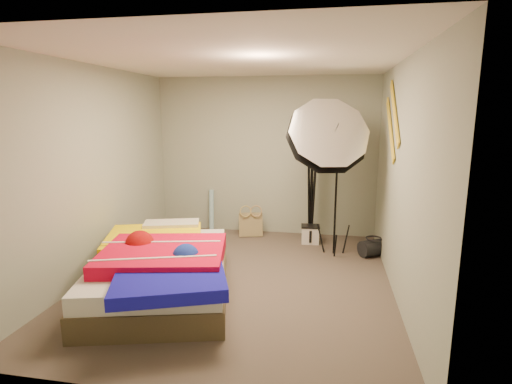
% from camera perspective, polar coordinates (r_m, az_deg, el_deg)
% --- Properties ---
extents(floor, '(4.00, 4.00, 0.00)m').
position_cam_1_polar(floor, '(4.84, -2.50, -12.47)').
color(floor, '#51453C').
rests_on(floor, ground).
extents(ceiling, '(4.00, 4.00, 0.00)m').
position_cam_1_polar(ceiling, '(4.46, -2.79, 18.39)').
color(ceiling, silver).
rests_on(ceiling, wall_back).
extents(wall_back, '(3.50, 0.00, 3.50)m').
position_cam_1_polar(wall_back, '(6.43, 1.37, 5.09)').
color(wall_back, gray).
rests_on(wall_back, floor).
extents(wall_front, '(3.50, 0.00, 3.50)m').
position_cam_1_polar(wall_front, '(2.61, -12.52, -4.57)').
color(wall_front, gray).
rests_on(wall_front, floor).
extents(wall_left, '(0.00, 4.00, 4.00)m').
position_cam_1_polar(wall_left, '(5.16, -21.97, 2.70)').
color(wall_left, gray).
rests_on(wall_left, floor).
extents(wall_right, '(0.00, 4.00, 4.00)m').
position_cam_1_polar(wall_right, '(4.43, 20.01, 1.54)').
color(wall_right, gray).
rests_on(wall_right, floor).
extents(tote_bag, '(0.40, 0.25, 0.39)m').
position_cam_1_polar(tote_bag, '(6.39, -0.77, -4.67)').
color(tote_bag, '#9A885D').
rests_on(tote_bag, floor).
extents(wrapping_roll, '(0.12, 0.21, 0.69)m').
position_cam_1_polar(wrapping_roll, '(6.69, -6.38, -2.63)').
color(wrapping_roll, '#4999B4').
rests_on(wrapping_roll, floor).
extents(camera_case, '(0.27, 0.20, 0.26)m').
position_cam_1_polar(camera_case, '(6.12, 7.76, -6.10)').
color(camera_case, beige).
rests_on(camera_case, floor).
extents(duffel_bag, '(0.44, 0.39, 0.23)m').
position_cam_1_polar(duffel_bag, '(5.78, 16.42, -7.66)').
color(duffel_bag, black).
rests_on(duffel_bag, floor).
extents(wall_stripe_upper, '(0.02, 0.91, 0.78)m').
position_cam_1_polar(wall_stripe_upper, '(4.96, 19.19, 10.71)').
color(wall_stripe_upper, gold).
rests_on(wall_stripe_upper, wall_right).
extents(wall_stripe_lower, '(0.02, 0.91, 0.78)m').
position_cam_1_polar(wall_stripe_lower, '(5.22, 18.64, 8.55)').
color(wall_stripe_lower, gold).
rests_on(wall_stripe_lower, wall_right).
extents(bed, '(1.88, 2.32, 0.58)m').
position_cam_1_polar(bed, '(4.51, -13.24, -10.59)').
color(bed, '#4D402B').
rests_on(bed, floor).
extents(photo_umbrella, '(1.24, 0.94, 2.26)m').
position_cam_1_polar(photo_umbrella, '(5.28, 10.06, 7.56)').
color(photo_umbrella, black).
rests_on(photo_umbrella, floor).
extents(camera_tripod, '(0.10, 0.10, 1.43)m').
position_cam_1_polar(camera_tripod, '(6.12, 7.94, 0.58)').
color(camera_tripod, black).
rests_on(camera_tripod, floor).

